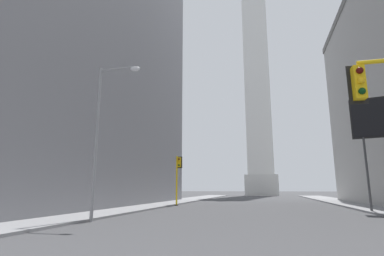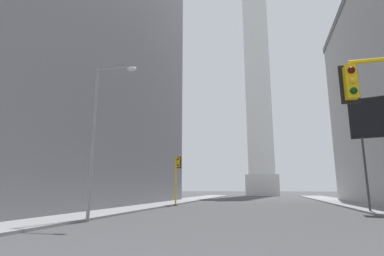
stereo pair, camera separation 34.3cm
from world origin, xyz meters
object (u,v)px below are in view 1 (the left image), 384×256
street_lamp (103,125)px  billboard_sign (384,120)px  obelisk (256,67)px  traffic_light_mid_left (178,173)px

street_lamp → billboard_sign: (19.19, 10.90, 1.71)m
obelisk → street_lamp: 74.74m
street_lamp → traffic_light_mid_left: bearing=90.6°
traffic_light_mid_left → billboard_sign: bearing=-17.3°
obelisk → billboard_sign: (10.90, -56.64, -29.20)m
obelisk → billboard_sign: obelisk is taller
obelisk → street_lamp: obelisk is taller
obelisk → billboard_sign: size_ratio=8.07×
traffic_light_mid_left → street_lamp: 17.05m
street_lamp → billboard_sign: bearing=29.6°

